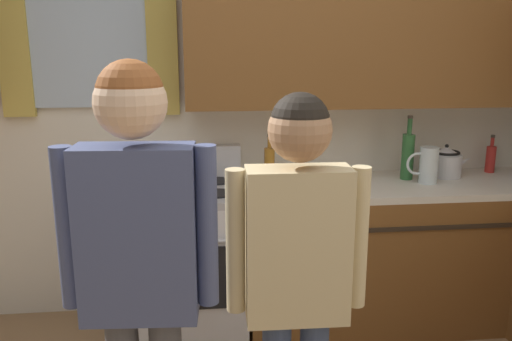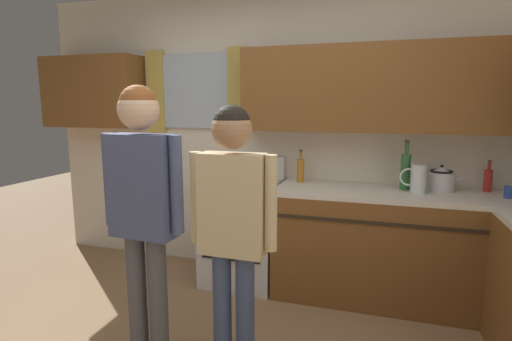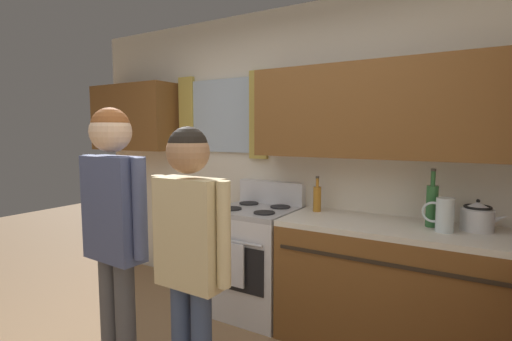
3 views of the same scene
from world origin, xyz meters
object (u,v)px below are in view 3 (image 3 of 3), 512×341
bottle_wine_green (432,204)px  bottle_oil_amber (317,198)px  stovetop_kettle (478,216)px  water_pitcher (444,215)px  adult_in_plaid (190,244)px  stove_oven (256,258)px  adult_left (114,219)px

bottle_wine_green → bottle_oil_amber: bearing=175.6°
stovetop_kettle → water_pitcher: 0.24m
water_pitcher → adult_in_plaid: (-1.03, -1.26, -0.03)m
stove_oven → bottle_oil_amber: 0.74m
stove_oven → adult_in_plaid: size_ratio=0.70×
bottle_wine_green → water_pitcher: 0.14m
water_pitcher → bottle_wine_green: bearing=127.4°
stovetop_kettle → adult_left: adult_left is taller
water_pitcher → adult_left: (-1.56, -1.29, 0.04)m
bottle_oil_amber → adult_left: size_ratio=0.17×
stovetop_kettle → adult_in_plaid: size_ratio=0.17×
stove_oven → adult_in_plaid: (0.39, -1.29, 0.52)m
stove_oven → stovetop_kettle: 1.69m
bottle_wine_green → adult_left: adult_left is taller
adult_in_plaid → bottle_wine_green: bearing=55.4°
stove_oven → adult_left: 1.45m
adult_left → adult_in_plaid: 0.54m
adult_left → stove_oven: bearing=83.9°
bottle_wine_green → bottle_oil_amber: size_ratio=1.38×
water_pitcher → bottle_oil_amber: bearing=169.5°
water_pitcher → adult_in_plaid: size_ratio=0.14×
stove_oven → water_pitcher: bearing=-1.2°
bottle_oil_amber → water_pitcher: 0.95m
water_pitcher → adult_left: size_ratio=0.13×
bottle_oil_amber → adult_left: bearing=-113.2°
water_pitcher → adult_left: adult_left is taller
bottle_wine_green → adult_left: bearing=-136.6°
water_pitcher → stove_oven: bearing=178.8°
bottle_oil_amber → adult_in_plaid: bearing=-93.8°
stove_oven → water_pitcher: size_ratio=5.00×
bottle_oil_amber → stove_oven: bearing=-163.6°
stove_oven → stovetop_kettle: stovetop_kettle is taller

